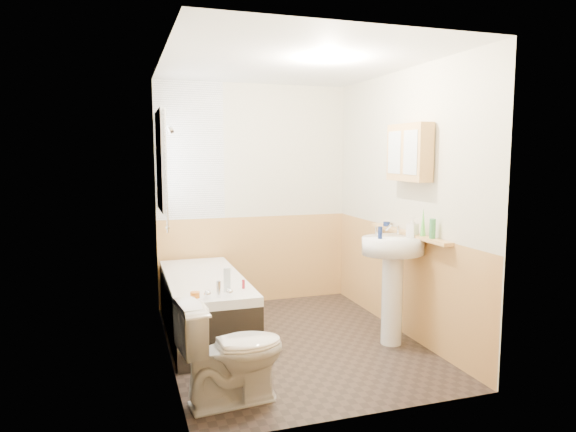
{
  "coord_description": "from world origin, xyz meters",
  "views": [
    {
      "loc": [
        -1.44,
        -4.29,
        1.71
      ],
      "look_at": [
        0.0,
        0.15,
        1.15
      ],
      "focal_mm": 32.0,
      "sensor_mm": 36.0,
      "label": 1
    }
  ],
  "objects_px": {
    "pine_shelf": "(408,233)",
    "medicine_cabinet": "(409,152)",
    "sink": "(393,268)",
    "bathtub": "(205,304)",
    "toilet": "(232,352)"
  },
  "relations": [
    {
      "from": "pine_shelf",
      "to": "medicine_cabinet",
      "type": "distance_m",
      "value": 0.74
    },
    {
      "from": "sink",
      "to": "medicine_cabinet",
      "type": "relative_size",
      "value": 1.95
    },
    {
      "from": "sink",
      "to": "medicine_cabinet",
      "type": "distance_m",
      "value": 1.04
    },
    {
      "from": "bathtub",
      "to": "sink",
      "type": "relative_size",
      "value": 1.56
    },
    {
      "from": "bathtub",
      "to": "pine_shelf",
      "type": "relative_size",
      "value": 1.36
    },
    {
      "from": "toilet",
      "to": "pine_shelf",
      "type": "distance_m",
      "value": 2.04
    },
    {
      "from": "pine_shelf",
      "to": "bathtub",
      "type": "bearing_deg",
      "value": 158.87
    },
    {
      "from": "sink",
      "to": "medicine_cabinet",
      "type": "xyz_separation_m",
      "value": [
        0.17,
        0.06,
        1.03
      ]
    },
    {
      "from": "sink",
      "to": "pine_shelf",
      "type": "relative_size",
      "value": 0.88
    },
    {
      "from": "bathtub",
      "to": "pine_shelf",
      "type": "xyz_separation_m",
      "value": [
        1.77,
        -0.68,
        0.7
      ]
    },
    {
      "from": "bathtub",
      "to": "toilet",
      "type": "height_order",
      "value": "toilet"
    },
    {
      "from": "medicine_cabinet",
      "to": "sink",
      "type": "bearing_deg",
      "value": -159.36
    },
    {
      "from": "pine_shelf",
      "to": "medicine_cabinet",
      "type": "xyz_separation_m",
      "value": [
        -0.03,
        -0.03,
        0.74
      ]
    },
    {
      "from": "bathtub",
      "to": "medicine_cabinet",
      "type": "distance_m",
      "value": 2.37
    },
    {
      "from": "pine_shelf",
      "to": "medicine_cabinet",
      "type": "height_order",
      "value": "medicine_cabinet"
    }
  ]
}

